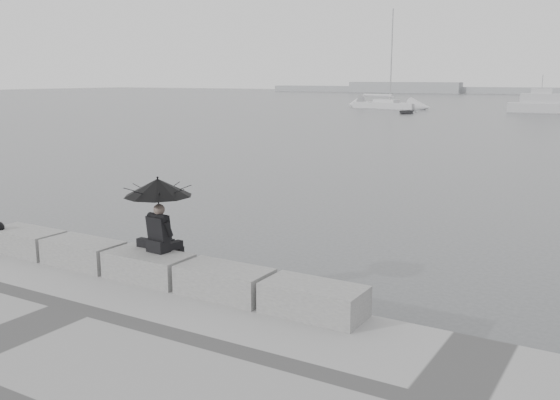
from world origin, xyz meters
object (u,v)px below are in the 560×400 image
Objects in this scene: dinghy at (405,111)px; seated_person at (158,197)px; motor_cruiser at (549,105)px; sailboat_left at (386,105)px.

seated_person is at bearing -67.54° from dinghy.
motor_cruiser is at bearing 96.83° from seated_person.
seated_person is 0.47× the size of dinghy.
seated_person is 71.62m from motor_cruiser.
motor_cruiser is (20.09, 0.56, 0.39)m from sailboat_left.
sailboat_left reaches higher than motor_cruiser.
seated_person is 63.24m from dinghy.
dinghy is at bearing -46.10° from sailboat_left.
motor_cruiser is (-3.23, 71.54, -1.13)m from seated_person.
motor_cruiser reaches higher than seated_person.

